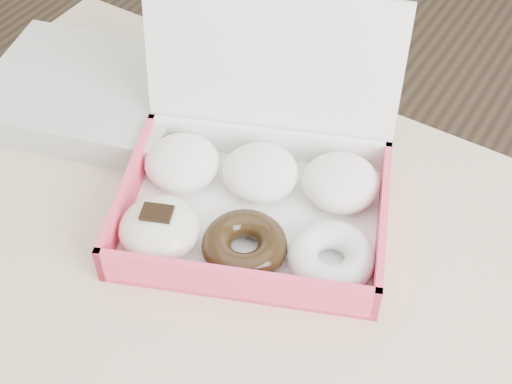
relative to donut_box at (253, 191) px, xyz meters
The scene contains 2 objects.
donut_box is the anchor object (origin of this frame).
newspapers 0.29m from the donut_box, behind, with size 0.26×0.21×0.04m, color beige.
Camera 1 is at (0.16, -0.31, 1.38)m, focal length 50.00 mm.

